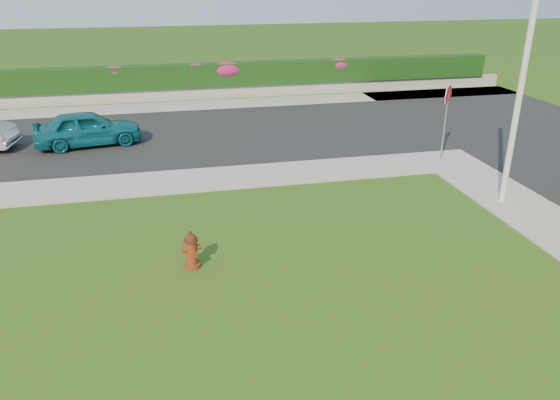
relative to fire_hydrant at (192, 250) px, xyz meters
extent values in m
plane|color=black|center=(1.94, -3.72, -0.40)|extent=(120.00, 120.00, 0.00)
cube|color=black|center=(-3.06, 10.28, -0.38)|extent=(26.00, 8.00, 0.04)
cube|color=gray|center=(-4.06, 5.28, -0.38)|extent=(24.00, 2.00, 0.04)
cube|color=gray|center=(8.94, 5.28, -0.38)|extent=(2.00, 2.00, 0.04)
cube|color=gray|center=(0.94, 15.28, -0.38)|extent=(34.00, 2.00, 0.04)
cube|color=gray|center=(0.94, 16.78, -0.10)|extent=(34.00, 0.40, 0.60)
cube|color=black|center=(0.94, 16.88, 0.75)|extent=(32.00, 0.90, 1.10)
cylinder|color=#54230D|center=(0.00, 0.01, -0.36)|extent=(0.36, 0.36, 0.09)
cylinder|color=#54230D|center=(0.00, 0.01, -0.04)|extent=(0.25, 0.25, 0.56)
cylinder|color=black|center=(0.00, 0.01, 0.24)|extent=(0.30, 0.30, 0.05)
sphere|color=black|center=(0.00, 0.01, 0.27)|extent=(0.25, 0.25, 0.25)
cylinder|color=black|center=(0.00, 0.01, 0.41)|extent=(0.08, 0.08, 0.08)
cylinder|color=#54230D|center=(-0.16, -0.03, 0.05)|extent=(0.13, 0.14, 0.12)
cylinder|color=#54230D|center=(0.15, 0.05, 0.05)|extent=(0.13, 0.14, 0.12)
cylinder|color=#54230D|center=(0.04, -0.15, -0.02)|extent=(0.19, 0.16, 0.16)
imported|color=#0E596B|center=(-3.01, 9.68, 0.27)|extent=(3.92, 2.09, 1.27)
cylinder|color=silver|center=(8.61, 1.74, 2.53)|extent=(0.16, 0.16, 5.87)
cylinder|color=slate|center=(8.77, 5.51, 0.72)|extent=(0.06, 0.06, 2.25)
cylinder|color=#AA0B1C|center=(8.77, 5.51, 1.80)|extent=(0.49, 0.48, 0.66)
cylinder|color=white|center=(8.77, 5.51, 1.80)|extent=(0.50, 0.50, 0.70)
ellipsoid|color=#BF2065|center=(-2.35, 16.78, 1.07)|extent=(1.12, 0.72, 0.56)
ellipsoid|color=#BF2065|center=(1.47, 16.78, 1.09)|extent=(1.02, 0.66, 0.51)
ellipsoid|color=#BF2065|center=(2.99, 16.78, 0.99)|extent=(1.55, 0.99, 0.77)
ellipsoid|color=#BF2065|center=(8.79, 16.78, 1.05)|extent=(1.26, 0.81, 0.63)
camera|label=1|loc=(-0.39, -10.49, 5.53)|focal=35.00mm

